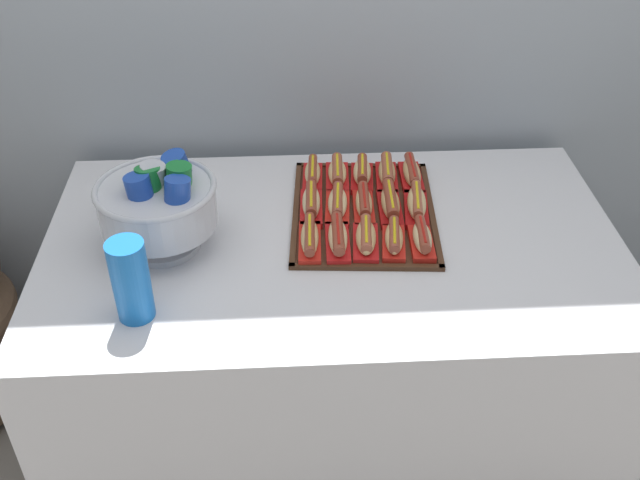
% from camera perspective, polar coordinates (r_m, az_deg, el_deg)
% --- Properties ---
extents(ground_plane, '(10.00, 10.00, 0.00)m').
position_cam_1_polar(ground_plane, '(2.58, 0.82, -14.29)').
color(ground_plane, gray).
extents(buffet_table, '(1.59, 0.94, 0.79)m').
position_cam_1_polar(buffet_table, '(2.27, 0.91, -7.64)').
color(buffet_table, silver).
rests_on(buffet_table, ground_plane).
extents(serving_tray, '(0.44, 0.55, 0.01)m').
position_cam_1_polar(serving_tray, '(2.13, 3.36, 2.12)').
color(serving_tray, '#472B19').
rests_on(serving_tray, buffet_table).
extents(hot_dog_0, '(0.07, 0.18, 0.06)m').
position_cam_1_polar(hot_dog_0, '(1.98, -0.79, 0.14)').
color(hot_dog_0, red).
rests_on(hot_dog_0, serving_tray).
extents(hot_dog_1, '(0.07, 0.18, 0.06)m').
position_cam_1_polar(hot_dog_1, '(1.98, 1.38, 0.17)').
color(hot_dog_1, red).
rests_on(hot_dog_1, serving_tray).
extents(hot_dog_2, '(0.08, 0.17, 0.06)m').
position_cam_1_polar(hot_dog_2, '(1.98, 3.55, 0.15)').
color(hot_dog_2, red).
rests_on(hot_dog_2, serving_tray).
extents(hot_dog_3, '(0.08, 0.16, 0.06)m').
position_cam_1_polar(hot_dog_3, '(1.99, 5.70, 0.09)').
color(hot_dog_3, red).
rests_on(hot_dog_3, serving_tray).
extents(hot_dog_4, '(0.07, 0.15, 0.06)m').
position_cam_1_polar(hot_dog_4, '(1.99, 7.86, 0.12)').
color(hot_dog_4, red).
rests_on(hot_dog_4, serving_tray).
extents(hot_dog_5, '(0.07, 0.18, 0.06)m').
position_cam_1_polar(hot_dog_5, '(2.11, -0.68, 2.86)').
color(hot_dog_5, red).
rests_on(hot_dog_5, serving_tray).
extents(hot_dog_6, '(0.08, 0.18, 0.06)m').
position_cam_1_polar(hot_dog_6, '(2.11, 1.36, 2.79)').
color(hot_dog_6, red).
rests_on(hot_dog_6, serving_tray).
extents(hot_dog_7, '(0.07, 0.18, 0.06)m').
position_cam_1_polar(hot_dog_7, '(2.12, 3.39, 2.80)').
color(hot_dog_7, red).
rests_on(hot_dog_7, serving_tray).
extents(hot_dog_8, '(0.07, 0.18, 0.06)m').
position_cam_1_polar(hot_dog_8, '(2.12, 5.42, 2.83)').
color(hot_dog_8, '#B21414').
rests_on(hot_dog_8, serving_tray).
extents(hot_dog_9, '(0.09, 0.19, 0.06)m').
position_cam_1_polar(hot_dog_9, '(2.13, 7.43, 2.77)').
color(hot_dog_9, '#B21414').
rests_on(hot_dog_9, serving_tray).
extents(hot_dog_10, '(0.07, 0.16, 0.06)m').
position_cam_1_polar(hot_dog_10, '(2.25, -0.57, 5.12)').
color(hot_dog_10, red).
rests_on(hot_dog_10, serving_tray).
extents(hot_dog_11, '(0.08, 0.17, 0.06)m').
position_cam_1_polar(hot_dog_11, '(2.25, 1.34, 5.14)').
color(hot_dog_11, red).
rests_on(hot_dog_11, serving_tray).
extents(hot_dog_12, '(0.08, 0.17, 0.06)m').
position_cam_1_polar(hot_dog_12, '(2.25, 3.25, 5.16)').
color(hot_dog_12, '#B21414').
rests_on(hot_dog_12, serving_tray).
extents(hot_dog_13, '(0.08, 0.18, 0.07)m').
position_cam_1_polar(hot_dog_13, '(2.26, 5.16, 5.15)').
color(hot_dog_13, red).
rests_on(hot_dog_13, serving_tray).
extents(hot_dog_14, '(0.07, 0.18, 0.06)m').
position_cam_1_polar(hot_dog_14, '(2.27, 7.06, 5.09)').
color(hot_dog_14, red).
rests_on(hot_dog_14, serving_tray).
extents(punch_bowl, '(0.32, 0.32, 0.25)m').
position_cam_1_polar(punch_bowl, '(1.98, -12.28, 2.86)').
color(punch_bowl, silver).
rests_on(punch_bowl, buffet_table).
extents(cup_stack, '(0.09, 0.09, 0.21)m').
position_cam_1_polar(cup_stack, '(1.78, -14.33, -3.03)').
color(cup_stack, blue).
rests_on(cup_stack, buffet_table).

